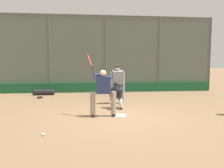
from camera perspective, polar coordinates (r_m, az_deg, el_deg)
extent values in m
plane|color=#846647|center=(7.94, 2.06, -8.24)|extent=(160.00, 160.00, 0.00)
cube|color=white|center=(7.94, 2.06, -8.19)|extent=(0.43, 0.43, 0.01)
cylinder|color=#515651|center=(16.50, 24.25, 7.07)|extent=(0.08, 0.08, 4.98)
cylinder|color=#515651|center=(15.03, 12.25, 7.63)|extent=(0.08, 0.08, 4.98)
cylinder|color=#515651|center=(14.33, -1.63, 7.86)|extent=(0.08, 0.08, 4.98)
cylinder|color=#515651|center=(14.51, -16.01, 7.63)|extent=(0.08, 0.08, 4.98)
cube|color=#515B51|center=(14.33, -1.63, 7.86)|extent=(14.33, 0.01, 4.98)
cylinder|color=#515651|center=(14.65, -1.65, 17.52)|extent=(14.33, 0.06, 0.06)
cube|color=#19512D|center=(14.31, -1.57, -0.86)|extent=(14.04, 0.18, 0.62)
cube|color=slate|center=(17.10, 1.69, -0.68)|extent=(10.03, 3.05, 0.12)
cube|color=slate|center=(16.00, 2.21, -0.53)|extent=(10.03, 0.55, 0.44)
cube|color=#B7BABC|center=(15.98, 2.21, 0.40)|extent=(10.03, 0.24, 0.08)
cube|color=slate|center=(16.53, 1.94, 0.22)|extent=(10.03, 0.55, 0.76)
cube|color=#B7BABC|center=(16.50, 1.95, 1.67)|extent=(10.03, 0.24, 0.08)
cube|color=slate|center=(17.06, 1.69, 0.92)|extent=(10.03, 0.55, 1.08)
cube|color=#B7BABC|center=(17.02, 1.70, 2.87)|extent=(10.03, 0.24, 0.08)
cube|color=slate|center=(17.59, 1.46, 1.58)|extent=(10.03, 0.55, 1.40)
cube|color=#B7BABC|center=(17.56, 1.46, 3.99)|extent=(10.03, 0.24, 0.08)
cube|color=slate|center=(18.12, 1.23, 2.20)|extent=(10.03, 0.55, 1.72)
cube|color=#B7BABC|center=(18.10, 1.24, 5.04)|extent=(10.03, 0.24, 0.08)
cylinder|color=gray|center=(7.77, 0.41, -5.20)|extent=(0.18, 0.18, 0.88)
cube|color=black|center=(7.85, 0.41, -8.08)|extent=(0.11, 0.28, 0.08)
cylinder|color=gray|center=(7.72, -5.05, -5.29)|extent=(0.18, 0.18, 0.88)
cube|color=black|center=(7.81, -5.02, -8.18)|extent=(0.11, 0.28, 0.08)
cube|color=navy|center=(7.64, -2.33, -0.27)|extent=(0.48, 0.28, 0.61)
sphere|color=beige|center=(7.61, -2.34, 2.84)|extent=(0.22, 0.22, 0.22)
cylinder|color=navy|center=(7.64, -2.38, 2.08)|extent=(0.62, 0.15, 0.23)
cylinder|color=navy|center=(7.63, -4.57, 2.06)|extent=(0.13, 0.16, 0.17)
sphere|color=black|center=(7.65, -4.61, 2.55)|extent=(0.04, 0.04, 0.04)
cylinder|color=black|center=(7.72, -5.00, 3.64)|extent=(0.14, 0.19, 0.30)
cylinder|color=maroon|center=(7.89, -5.92, 6.13)|extent=(0.23, 0.29, 0.43)
cylinder|color=silver|center=(8.99, 2.37, -5.69)|extent=(0.14, 0.14, 0.28)
cylinder|color=silver|center=(9.14, 2.28, -4.47)|extent=(0.19, 0.44, 0.22)
cube|color=black|center=(9.01, 2.37, -6.33)|extent=(0.12, 0.27, 0.08)
cylinder|color=silver|center=(8.97, -0.06, -5.71)|extent=(0.14, 0.14, 0.28)
cylinder|color=silver|center=(9.12, -0.10, -4.49)|extent=(0.19, 0.44, 0.22)
cube|color=black|center=(8.99, -0.06, -6.35)|extent=(0.12, 0.27, 0.08)
cube|color=navy|center=(9.12, 1.08, -2.33)|extent=(0.43, 0.36, 0.51)
cube|color=black|center=(8.98, 1.13, -2.44)|extent=(0.38, 0.15, 0.43)
sphere|color=#936B4C|center=(9.08, 1.08, -0.31)|extent=(0.19, 0.19, 0.19)
sphere|color=black|center=(9.08, 1.08, -0.10)|extent=(0.21, 0.21, 0.21)
cylinder|color=navy|center=(8.89, 2.16, -1.50)|extent=(0.30, 0.49, 0.15)
ellipsoid|color=black|center=(8.66, 1.66, -1.89)|extent=(0.31, 0.12, 0.24)
cylinder|color=#936B4C|center=(9.11, -0.48, -2.19)|extent=(0.10, 0.29, 0.41)
cylinder|color=#4C4C51|center=(10.32, 2.47, -2.51)|extent=(0.19, 0.19, 0.90)
cube|color=black|center=(10.39, 2.46, -4.76)|extent=(0.13, 0.29, 0.08)
cylinder|color=#4C4C51|center=(10.24, 0.21, -2.57)|extent=(0.19, 0.19, 0.90)
cube|color=black|center=(10.31, 0.21, -4.83)|extent=(0.13, 0.29, 0.08)
cube|color=gray|center=(10.14, 1.42, 1.74)|extent=(0.52, 0.46, 0.69)
sphere|color=beige|center=(10.12, 1.43, 4.19)|extent=(0.23, 0.23, 0.23)
cylinder|color=black|center=(10.12, 1.43, 4.54)|extent=(0.24, 0.24, 0.08)
cylinder|color=gray|center=(10.15, 3.06, 0.55)|extent=(0.14, 0.25, 0.96)
cylinder|color=gray|center=(10.04, -0.09, 0.51)|extent=(0.17, 0.26, 0.96)
sphere|color=black|center=(12.26, -0.50, -3.22)|extent=(0.04, 0.04, 0.04)
cylinder|color=black|center=(12.39, 0.00, -3.13)|extent=(0.26, 0.27, 0.03)
cylinder|color=maroon|center=(12.71, 1.14, -2.92)|extent=(0.38, 0.39, 0.07)
ellipsoid|color=black|center=(12.40, -18.30, -3.30)|extent=(0.31, 0.20, 0.11)
ellipsoid|color=black|center=(12.33, -18.79, -3.39)|extent=(0.11, 0.09, 0.09)
sphere|color=white|center=(6.06, -17.51, -12.46)|extent=(0.07, 0.07, 0.07)
cylinder|color=black|center=(13.57, -17.43, -2.08)|extent=(1.01, 0.33, 0.33)
sphere|color=black|center=(13.48, -15.32, -2.07)|extent=(0.32, 0.32, 0.32)
sphere|color=black|center=(13.68, -19.52, -2.08)|extent=(0.32, 0.32, 0.32)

